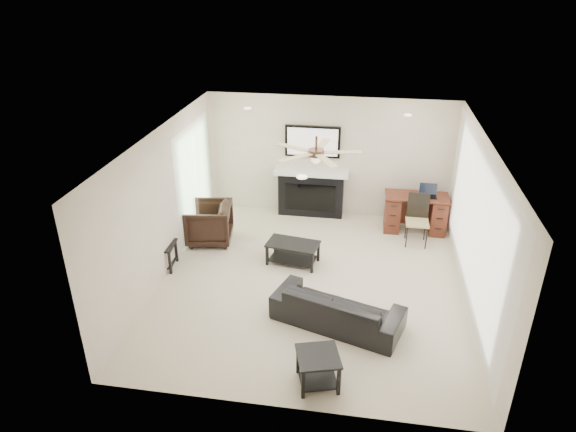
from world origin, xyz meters
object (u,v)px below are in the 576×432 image
at_px(fireplace_unit, 311,173).
at_px(desk, 415,213).
at_px(sofa, 337,308).
at_px(armchair, 209,223).
at_px(coffee_table, 293,253).

relative_size(fireplace_unit, desk, 1.57).
xyz_separation_m(sofa, fireplace_unit, (-0.83, 3.61, 0.68)).
height_order(armchair, fireplace_unit, fireplace_unit).
height_order(sofa, fireplace_unit, fireplace_unit).
height_order(coffee_table, desk, desk).
relative_size(armchair, fireplace_unit, 0.44).
bearing_deg(sofa, coffee_table, -42.56).
bearing_deg(fireplace_unit, armchair, -140.44).
relative_size(armchair, coffee_table, 0.94).
distance_m(coffee_table, desk, 2.73).
distance_m(armchair, fireplace_unit, 2.37).
height_order(armchair, coffee_table, armchair).
distance_m(sofa, coffee_table, 1.84).
bearing_deg(armchair, fireplace_unit, 121.12).
bearing_deg(fireplace_unit, sofa, -77.09).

